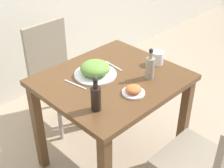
{
  "coord_description": "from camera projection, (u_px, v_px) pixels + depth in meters",
  "views": [
    {
      "loc": [
        -1.22,
        -1.24,
        1.82
      ],
      "look_at": [
        0.0,
        0.0,
        0.72
      ],
      "focal_mm": 50.0,
      "sensor_mm": 36.0,
      "label": 1
    }
  ],
  "objects": [
    {
      "name": "fork_utensil",
      "position": [
        75.0,
        85.0,
        1.96
      ],
      "size": [
        0.04,
        0.18,
        0.0
      ],
      "rotation": [
        0.0,
        0.0,
        1.73
      ],
      "color": "silver",
      "rests_on": "dining_table"
    },
    {
      "name": "sauce_bottle",
      "position": [
        96.0,
        97.0,
        1.7
      ],
      "size": [
        0.06,
        0.06,
        0.21
      ],
      "color": "black",
      "rests_on": "dining_table"
    },
    {
      "name": "drink_cup",
      "position": [
        157.0,
        58.0,
        2.17
      ],
      "size": [
        0.08,
        0.08,
        0.09
      ],
      "color": "white",
      "rests_on": "dining_table"
    },
    {
      "name": "condiment_bottle",
      "position": [
        150.0,
        67.0,
        1.99
      ],
      "size": [
        0.06,
        0.06,
        0.21
      ],
      "color": "gray",
      "rests_on": "dining_table"
    },
    {
      "name": "side_plate",
      "position": [
        133.0,
        90.0,
        1.87
      ],
      "size": [
        0.14,
        0.14,
        0.05
      ],
      "color": "white",
      "rests_on": "dining_table"
    },
    {
      "name": "spoon_utensil",
      "position": [
        114.0,
        66.0,
        2.16
      ],
      "size": [
        0.02,
        0.17,
        0.0
      ],
      "rotation": [
        0.0,
        0.0,
        1.49
      ],
      "color": "silver",
      "rests_on": "dining_table"
    },
    {
      "name": "chair_far",
      "position": [
        56.0,
        70.0,
        2.66
      ],
      "size": [
        0.42,
        0.42,
        0.88
      ],
      "color": "gray",
      "rests_on": "ground_plane"
    },
    {
      "name": "ground_plane",
      "position": [
        112.0,
        161.0,
        2.45
      ],
      "size": [
        16.0,
        16.0,
        0.0
      ],
      "primitive_type": "plane",
      "color": "tan"
    },
    {
      "name": "dining_table",
      "position": [
        112.0,
        94.0,
        2.11
      ],
      "size": [
        0.9,
        0.79,
        0.77
      ],
      "color": "brown",
      "rests_on": "ground_plane"
    },
    {
      "name": "food_plate",
      "position": [
        95.0,
        69.0,
        2.04
      ],
      "size": [
        0.28,
        0.28,
        0.1
      ],
      "color": "white",
      "rests_on": "dining_table"
    },
    {
      "name": "chair_near",
      "position": [
        210.0,
        161.0,
        1.78
      ],
      "size": [
        0.42,
        0.42,
        0.88
      ],
      "rotation": [
        0.0,
        0.0,
        3.14
      ],
      "color": "gray",
      "rests_on": "ground_plane"
    }
  ]
}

